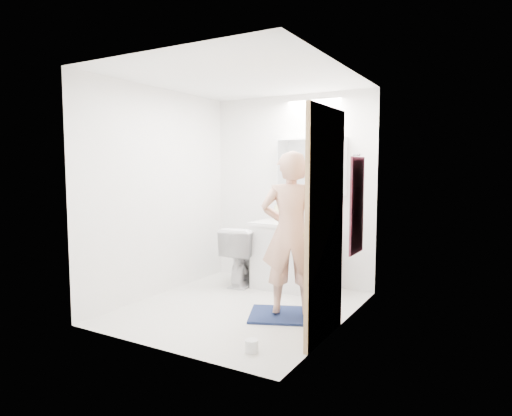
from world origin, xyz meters
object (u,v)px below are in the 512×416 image
Objects in this scene: soap_bottle_a at (277,211)px; toothbrush_cup at (313,218)px; medicine_cabinet at (311,167)px; person at (290,233)px; toilet at (244,255)px; vanity_cabinet at (292,257)px; soap_bottle_b at (287,214)px; toilet_paper_roll at (252,346)px.

toothbrush_cup is at bearing 1.17° from soap_bottle_a.
person is (0.28, -1.17, -0.65)m from medicine_cabinet.
soap_bottle_a is at bearing -148.99° from toilet.
vanity_cabinet is 5.48× the size of soap_bottle_b.
vanity_cabinet reaches higher than toilet_paper_roll.
toothbrush_cup is (0.20, 0.16, 0.48)m from vanity_cabinet.
toothbrush_cup reaches higher than toilet_paper_roll.
vanity_cabinet is at bearing -124.50° from medicine_cabinet.
soap_bottle_a is (-0.43, -0.06, -0.56)m from medicine_cabinet.
toothbrush_cup is (-0.23, 1.12, 0.02)m from person.
medicine_cabinet reaches higher than toilet_paper_roll.
vanity_cabinet is 1.98m from toilet_paper_roll.
vanity_cabinet is 8.51× the size of toothbrush_cup.
soap_bottle_b is at bearing 108.36° from toilet_paper_roll.
vanity_cabinet is 3.81× the size of soap_bottle_a.
soap_bottle_b is at bearing -155.10° from toilet.
toilet is 3.16× the size of soap_bottle_a.
vanity_cabinet is at bearing 105.55° from toilet_paper_roll.
toothbrush_cup is (0.82, 0.28, 0.50)m from toilet.
soap_bottle_a is (0.33, 0.27, 0.57)m from toilet.
vanity_cabinet reaches higher than toilet.
person reaches higher than soap_bottle_a.
toilet_paper_roll is (0.81, -2.03, -0.89)m from soap_bottle_a.
soap_bottle_b is at bearing 131.68° from vanity_cabinet.
soap_bottle_b is (0.13, 0.03, -0.04)m from soap_bottle_a.
toothbrush_cup is 0.96× the size of toilet_paper_roll.
soap_bottle_b is (-0.30, -0.03, -0.60)m from medicine_cabinet.
soap_bottle_b reaches higher than vanity_cabinet.
vanity_cabinet is 0.64m from soap_bottle_a.
medicine_cabinet is 0.63m from toothbrush_cup.
toothbrush_cup is at bearing 39.02° from vanity_cabinet.
soap_bottle_a reaches higher than toilet_paper_roll.
toilet is at bearing -169.51° from vanity_cabinet.
soap_bottle_a is at bearing -167.04° from soap_bottle_b.
person is 6.78× the size of soap_bottle_a.
toothbrush_cup is 2.22m from toilet_paper_roll.
soap_bottle_b is (-0.16, 0.18, 0.51)m from vanity_cabinet.
vanity_cabinet is 8.18× the size of toilet_paper_roll.
medicine_cabinet is 1.40m from toilet.
person is 1.23m from toilet_paper_roll.
toilet is 0.76m from soap_bottle_b.
toilet is at bearing -141.26° from soap_bottle_a.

